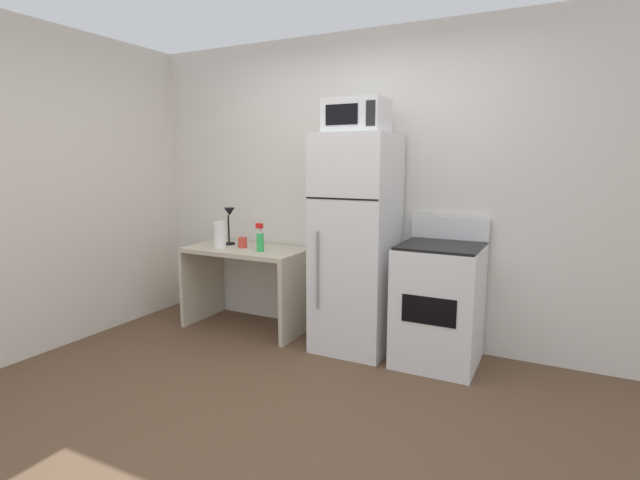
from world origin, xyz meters
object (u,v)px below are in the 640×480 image
(desk_lamp, at_px, (229,220))
(paper_towel_roll, at_px, (220,235))
(desk, at_px, (247,272))
(oven_range, at_px, (439,303))
(refrigerator, at_px, (356,244))
(microwave, at_px, (357,116))
(spray_bottle, at_px, (260,240))
(coffee_mug, at_px, (243,242))

(desk_lamp, height_order, paper_towel_roll, desk_lamp)
(desk, distance_m, oven_range, 1.76)
(paper_towel_roll, height_order, refrigerator, refrigerator)
(paper_towel_roll, xyz_separation_m, microwave, (1.28, 0.10, 1.00))
(spray_bottle, bearing_deg, desk, 157.12)
(microwave, bearing_deg, refrigerator, 90.33)
(desk_lamp, bearing_deg, refrigerator, -2.70)
(desk, bearing_deg, paper_towel_roll, -149.04)
(desk_lamp, xyz_separation_m, refrigerator, (1.31, -0.06, -0.12))
(coffee_mug, bearing_deg, paper_towel_roll, -144.74)
(desk, height_order, coffee_mug, coffee_mug)
(desk, bearing_deg, spray_bottle, -22.88)
(paper_towel_roll, distance_m, microwave, 1.63)
(spray_bottle, height_order, microwave, microwave)
(coffee_mug, height_order, paper_towel_roll, paper_towel_roll)
(desk, bearing_deg, microwave, -1.20)
(desk_lamp, distance_m, coffee_mug, 0.28)
(refrigerator, bearing_deg, oven_range, 0.12)
(desk_lamp, distance_m, paper_towel_roll, 0.22)
(desk_lamp, bearing_deg, desk, -14.63)
(paper_towel_roll, xyz_separation_m, refrigerator, (1.28, 0.12, 0.00))
(desk, distance_m, refrigerator, 1.14)
(refrigerator, bearing_deg, desk_lamp, 177.30)
(desk_lamp, bearing_deg, oven_range, -1.74)
(paper_towel_roll, bearing_deg, microwave, 4.43)
(desk, distance_m, paper_towel_roll, 0.42)
(desk_lamp, distance_m, spray_bottle, 0.49)
(desk_lamp, relative_size, refrigerator, 0.20)
(paper_towel_roll, height_order, microwave, microwave)
(spray_bottle, height_order, refrigerator, refrigerator)
(microwave, distance_m, oven_range, 1.56)
(oven_range, bearing_deg, spray_bottle, -176.68)
(desk_lamp, relative_size, spray_bottle, 1.42)
(refrigerator, height_order, oven_range, refrigerator)
(desk_lamp, xyz_separation_m, paper_towel_roll, (0.03, -0.18, -0.12))
(desk_lamp, relative_size, microwave, 0.77)
(desk_lamp, height_order, coffee_mug, desk_lamp)
(desk_lamp, xyz_separation_m, coffee_mug, (0.19, -0.07, -0.19))
(spray_bottle, relative_size, oven_range, 0.23)
(paper_towel_roll, relative_size, refrigerator, 0.14)
(coffee_mug, xyz_separation_m, paper_towel_roll, (-0.17, -0.12, 0.07))
(spray_bottle, xyz_separation_m, oven_range, (1.55, 0.09, -0.38))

